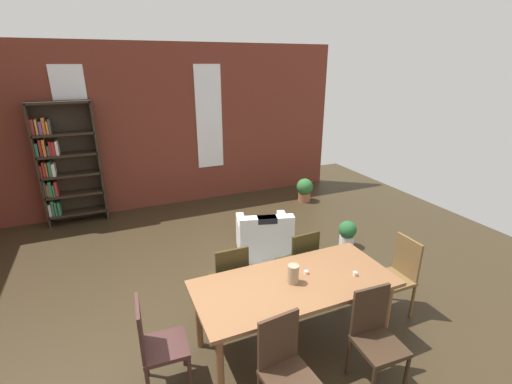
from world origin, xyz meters
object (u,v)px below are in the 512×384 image
at_px(potted_plant_by_shelf, 347,233).
at_px(potted_plant_corner, 305,189).
at_px(dining_chair_near_left, 285,367).
at_px(bookshelf_tall, 64,164).
at_px(dining_chair_far_right, 300,262).
at_px(dining_chair_near_right, 375,335).
at_px(dining_chair_head_right, 398,274).
at_px(vase_on_table, 293,274).
at_px(armchair_white, 264,237).
at_px(dining_chair_far_left, 230,279).
at_px(dining_chair_head_left, 156,343).
at_px(dining_table, 295,289).

relative_size(potted_plant_by_shelf, potted_plant_corner, 0.89).
relative_size(dining_chair_near_left, bookshelf_tall, 0.42).
bearing_deg(dining_chair_far_right, dining_chair_near_right, -90.01).
bearing_deg(dining_chair_head_right, dining_chair_near_right, -143.58).
xyz_separation_m(vase_on_table, armchair_white, (0.54, 1.87, -0.60)).
relative_size(dining_chair_head_right, potted_plant_corner, 1.90).
distance_m(vase_on_table, dining_chair_head_right, 1.46).
xyz_separation_m(vase_on_table, dining_chair_head_right, (1.42, -0.00, -0.36)).
relative_size(dining_chair_head_right, bookshelf_tall, 0.42).
height_order(dining_chair_head_right, dining_chair_near_right, same).
bearing_deg(vase_on_table, dining_chair_near_right, -54.68).
bearing_deg(dining_chair_far_left, armchair_white, 50.50).
xyz_separation_m(vase_on_table, bookshelf_tall, (-2.26, 4.39, 0.26)).
xyz_separation_m(dining_chair_head_right, dining_chair_head_left, (-2.79, 0.00, 0.00)).
bearing_deg(potted_plant_by_shelf, vase_on_table, -140.78).
height_order(bookshelf_tall, potted_plant_by_shelf, bookshelf_tall).
height_order(dining_chair_far_left, dining_chair_head_right, same).
relative_size(dining_chair_head_left, potted_plant_corner, 1.90).
relative_size(vase_on_table, dining_chair_near_left, 0.20).
relative_size(dining_table, dining_chair_far_right, 2.15).
height_order(armchair_white, potted_plant_by_shelf, armchair_white).
height_order(dining_chair_far_right, potted_plant_corner, dining_chair_far_right).
xyz_separation_m(dining_chair_far_right, bookshelf_tall, (-2.75, 3.71, 0.62)).
bearing_deg(vase_on_table, dining_table, -0.00).
distance_m(dining_chair_head_right, potted_plant_corner, 3.70).
relative_size(dining_chair_far_left, dining_chair_head_right, 1.00).
bearing_deg(dining_chair_head_left, dining_table, -0.18).
distance_m(dining_chair_near_right, armchair_white, 2.57).
bearing_deg(potted_plant_by_shelf, bookshelf_tall, 145.41).
distance_m(dining_chair_near_right, potted_plant_corner, 4.65).
bearing_deg(dining_chair_near_left, dining_chair_far_left, 89.75).
xyz_separation_m(dining_table, potted_plant_corner, (2.28, 3.59, -0.42)).
xyz_separation_m(dining_chair_near_right, potted_plant_corner, (1.81, 4.28, -0.24)).
height_order(dining_chair_near_left, potted_plant_corner, dining_chair_near_left).
bearing_deg(dining_chair_near_left, armchair_white, 69.00).
bearing_deg(dining_chair_far_left, dining_chair_head_left, -143.82).
bearing_deg(dining_chair_head_left, bookshelf_tall, 101.50).
height_order(vase_on_table, dining_chair_far_right, vase_on_table).
xyz_separation_m(dining_chair_far_left, dining_chair_head_right, (1.85, -0.69, 0.00)).
bearing_deg(dining_chair_far_left, dining_chair_near_left, -90.25).
height_order(dining_table, dining_chair_near_right, dining_chair_near_right).
height_order(bookshelf_tall, potted_plant_corner, bookshelf_tall).
relative_size(vase_on_table, bookshelf_tall, 0.09).
bearing_deg(dining_table, armchair_white, 74.58).
height_order(bookshelf_tall, armchair_white, bookshelf_tall).
xyz_separation_m(vase_on_table, dining_chair_far_left, (-0.44, 0.69, -0.36)).
bearing_deg(dining_chair_near_left, dining_chair_far_right, 55.93).
bearing_deg(dining_chair_far_right, armchair_white, 87.45).
bearing_deg(bookshelf_tall, potted_plant_by_shelf, -34.59).
bearing_deg(dining_chair_far_left, dining_chair_near_right, -56.10).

